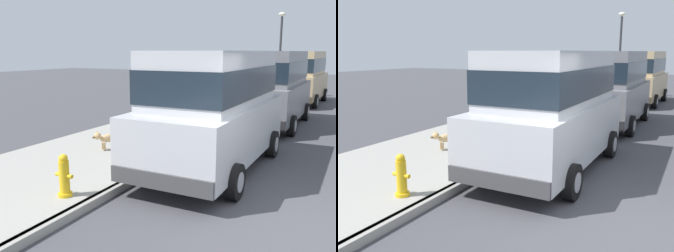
{
  "view_description": "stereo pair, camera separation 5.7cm",
  "coord_description": "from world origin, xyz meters",
  "views": [
    {
      "loc": [
        0.57,
        -5.18,
        2.5
      ],
      "look_at": [
        -3.25,
        2.09,
        0.85
      ],
      "focal_mm": 39.56,
      "sensor_mm": 36.0,
      "label": 1
    },
    {
      "loc": [
        0.62,
        -5.15,
        2.5
      ],
      "look_at": [
        -3.25,
        2.09,
        0.85
      ],
      "focal_mm": 39.56,
      "sensor_mm": 36.0,
      "label": 2
    }
  ],
  "objects": [
    {
      "name": "ground_plane",
      "position": [
        0.0,
        0.0,
        0.0
      ],
      "size": [
        80.0,
        80.0,
        0.0
      ],
      "primitive_type": "plane",
      "color": "#424247"
    },
    {
      "name": "curb",
      "position": [
        -3.2,
        0.0,
        0.07
      ],
      "size": [
        0.16,
        64.0,
        0.14
      ],
      "primitive_type": "cube",
      "color": "gray",
      "rests_on": "ground"
    },
    {
      "name": "sidewalk",
      "position": [
        -5.0,
        0.0,
        0.07
      ],
      "size": [
        3.6,
        64.0,
        0.14
      ],
      "primitive_type": "cube",
      "color": "#99968E",
      "rests_on": "ground"
    },
    {
      "name": "car_silver_van",
      "position": [
        -2.18,
        2.16,
        1.39
      ],
      "size": [
        2.15,
        4.91,
        2.52
      ],
      "color": "#BCBCC1",
      "rests_on": "ground"
    },
    {
      "name": "car_grey_van",
      "position": [
        -2.16,
        7.67,
        1.39
      ],
      "size": [
        2.15,
        4.91,
        2.52
      ],
      "color": "slate",
      "rests_on": "ground"
    },
    {
      "name": "car_tan_van",
      "position": [
        -2.14,
        13.96,
        1.39
      ],
      "size": [
        2.26,
        4.96,
        2.52
      ],
      "color": "tan",
      "rests_on": "ground"
    },
    {
      "name": "dog_tan",
      "position": [
        -4.88,
        1.92,
        0.43
      ],
      "size": [
        0.4,
        0.71,
        0.49
      ],
      "color": "tan",
      "rests_on": "sidewalk"
    },
    {
      "name": "fire_hydrant",
      "position": [
        -3.65,
        -0.83,
        0.48
      ],
      "size": [
        0.34,
        0.24,
        0.72
      ],
      "color": "gold",
      "rests_on": "sidewalk"
    },
    {
      "name": "street_lamp",
      "position": [
        -3.55,
        15.7,
        2.91
      ],
      "size": [
        0.36,
        0.36,
        4.42
      ],
      "color": "#2D2D33",
      "rests_on": "sidewalk"
    }
  ]
}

